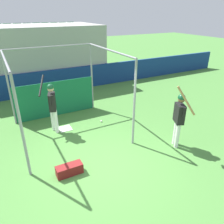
# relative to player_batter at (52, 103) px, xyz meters

# --- Properties ---
(ground_plane) EXTENTS (60.00, 60.00, 0.00)m
(ground_plane) POSITION_rel_player_batter_xyz_m (0.68, -2.57, -1.08)
(ground_plane) COLOR #477F38
(outfield_wall) EXTENTS (24.00, 0.12, 1.21)m
(outfield_wall) POSITION_rel_player_batter_xyz_m (0.68, 4.11, -0.48)
(outfield_wall) COLOR navy
(outfield_wall) RESTS_ON ground
(bleacher_section) EXTENTS (7.05, 4.00, 3.29)m
(bleacher_section) POSITION_rel_player_batter_xyz_m (0.68, 6.17, 0.56)
(bleacher_section) COLOR #9E9E99
(bleacher_section) RESTS_ON ground
(batting_cage) EXTENTS (3.31, 3.36, 2.79)m
(batting_cage) POSITION_rel_player_batter_xyz_m (0.43, 0.72, 0.14)
(batting_cage) COLOR gray
(batting_cage) RESTS_ON ground
(home_plate) EXTENTS (0.44, 0.44, 0.02)m
(home_plate) POSITION_rel_player_batter_xyz_m (0.36, -0.01, -1.07)
(home_plate) COLOR white
(home_plate) RESTS_ON ground
(player_batter) EXTENTS (0.59, 0.96, 1.95)m
(player_batter) POSITION_rel_player_batter_xyz_m (0.00, 0.00, 0.00)
(player_batter) COLOR white
(player_batter) RESTS_ON ground
(player_waiting) EXTENTS (0.57, 0.82, 2.11)m
(player_waiting) POSITION_rel_player_batter_xyz_m (3.19, -2.75, -0.01)
(player_waiting) COLOR white
(player_waiting) RESTS_ON ground
(equipment_bag) EXTENTS (0.70, 0.28, 0.28)m
(equipment_bag) POSITION_rel_player_batter_xyz_m (-0.26, -2.47, -0.94)
(equipment_bag) COLOR maroon
(equipment_bag) RESTS_ON ground
(baseball) EXTENTS (0.07, 0.07, 0.07)m
(baseball) POSITION_rel_player_batter_xyz_m (1.77, -0.15, -1.04)
(baseball) COLOR white
(baseball) RESTS_ON ground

